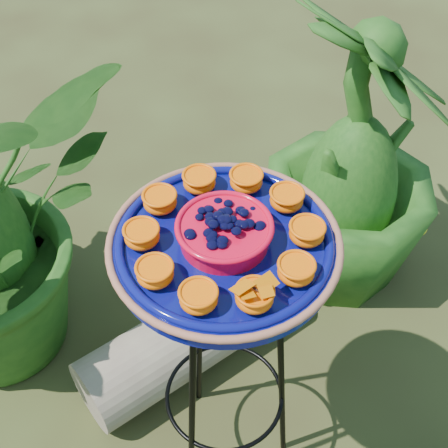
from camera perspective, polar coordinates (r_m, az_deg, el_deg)
The scene contains 4 objects.
tripod_stand at distance 1.38m, azimuth 0.03°, elevation -11.31°, with size 0.35×0.35×0.79m.
feeder_dish at distance 1.10m, azimuth 0.04°, elevation -1.63°, with size 0.49×0.49×0.09m.
driftwood_log at distance 1.84m, azimuth -3.52°, elevation -10.48°, with size 0.21×0.21×0.64m, color gray.
shrub_back_right at distance 1.84m, azimuth 11.85°, elevation 5.76°, with size 0.53×0.53×0.94m, color #174412.
Camera 1 is at (-0.06, -0.67, 1.65)m, focal length 50.00 mm.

